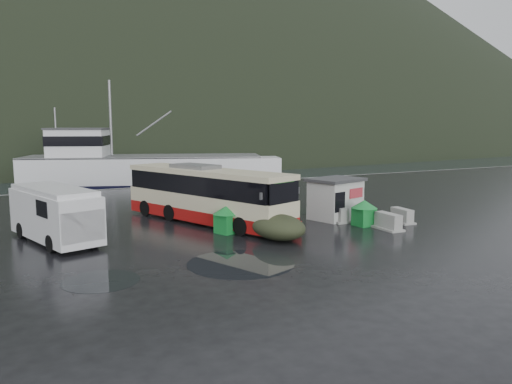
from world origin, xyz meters
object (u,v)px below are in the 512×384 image
waste_bin_right (364,226)px  fishing_trawler (145,176)px  coach_bus (207,222)px  waste_bin_left (227,233)px  jersey_barrier_a (336,221)px  jersey_barrier_c (402,223)px  dome_tent (278,239)px  jersey_barrier_b (388,229)px  ticket_kiosk (335,219)px  white_van (56,242)px

waste_bin_right → fishing_trawler: fishing_trawler is taller
coach_bus → waste_bin_right: (7.29, -4.74, 0.00)m
waste_bin_left → jersey_barrier_a: (6.77, -0.06, 0.00)m
jersey_barrier_a → fishing_trawler: 30.11m
jersey_barrier_c → dome_tent: bearing=-177.0°
dome_tent → jersey_barrier_b: bearing=-6.0°
jersey_barrier_c → ticket_kiosk: bearing=135.2°
white_van → waste_bin_left: size_ratio=4.40×
ticket_kiosk → waste_bin_right: bearing=-101.3°
jersey_barrier_c → fishing_trawler: 32.50m
dome_tent → jersey_barrier_c: (8.24, 0.43, 0.00)m
jersey_barrier_c → white_van: bearing=167.7°
white_van → dome_tent: (9.56, -4.32, 0.00)m
coach_bus → white_van: 8.11m
dome_tent → jersey_barrier_a: bearing=24.6°
waste_bin_left → waste_bin_right: (7.38, -1.71, 0.00)m
coach_bus → ticket_kiosk: size_ratio=3.77×
waste_bin_left → waste_bin_right: bearing=-13.1°
waste_bin_left → jersey_barrier_b: 8.46m
coach_bus → white_van: coach_bus is taller
jersey_barrier_a → waste_bin_right: bearing=-69.7°
jersey_barrier_b → jersey_barrier_c: bearing=28.8°
white_van → fishing_trawler: 30.23m
waste_bin_left → coach_bus: bearing=88.4°
jersey_barrier_c → fishing_trawler: (-6.35, 31.87, 0.00)m
coach_bus → white_van: (-8.03, -1.12, 0.00)m
ticket_kiosk → jersey_barrier_c: ticket_kiosk is taller
fishing_trawler → dome_tent: bearing=-73.3°
waste_bin_right → fishing_trawler: size_ratio=0.05×
jersey_barrier_b → fishing_trawler: size_ratio=0.06×
coach_bus → waste_bin_left: 3.03m
jersey_barrier_b → coach_bus: bearing=141.9°
white_van → coach_bus: bearing=-8.5°
waste_bin_right → white_van: bearing=166.7°
dome_tent → jersey_barrier_b: 6.30m
waste_bin_right → dome_tent: bearing=-173.0°
waste_bin_right → ticket_kiosk: bearing=94.5°
jersey_barrier_a → fishing_trawler: bearing=96.2°
dome_tent → waste_bin_right: bearing=7.0°
white_van → dome_tent: bearing=-40.8°
coach_bus → jersey_barrier_b: size_ratio=6.65×
waste_bin_right → jersey_barrier_a: waste_bin_right is taller
waste_bin_left → jersey_barrier_b: (7.88, -3.08, 0.00)m
white_van → jersey_barrier_c: white_van is taller
jersey_barrier_c → jersey_barrier_a: bearing=148.0°
coach_bus → dome_tent: bearing=-94.8°
jersey_barrier_a → dome_tent: bearing=-155.4°
dome_tent → coach_bus: bearing=105.7°
jersey_barrier_c → fishing_trawler: fishing_trawler is taller
jersey_barrier_a → jersey_barrier_b: bearing=-69.8°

